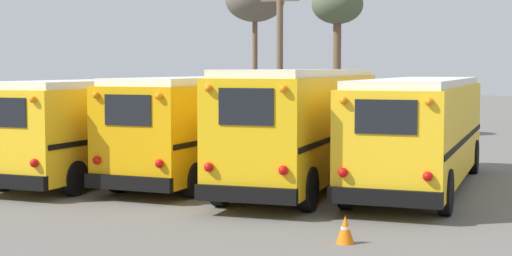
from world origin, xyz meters
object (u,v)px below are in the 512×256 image
Objects in this scene: school_bus_1 at (211,124)px; traffic_cone at (345,230)px; school_bus_2 at (303,123)px; utility_pole at (280,58)px; school_bus_3 at (420,129)px; bare_tree_1 at (337,10)px; bare_tree_2 at (255,1)px; school_bus_0 at (108,124)px.

traffic_cone is at bearing -50.97° from school_bus_1.
school_bus_2 is 14.08m from utility_pole.
utility_pole reaches higher than school_bus_1.
school_bus_3 is 14.80m from utility_pole.
bare_tree_2 reaches higher than bare_tree_1.
bare_tree_2 is (-2.27, 19.43, 5.41)m from school_bus_0.
school_bus_2 is (3.14, -0.73, 0.13)m from school_bus_1.
school_bus_3 is (9.43, 0.85, 0.05)m from school_bus_0.
school_bus_1 is 20.19m from bare_tree_2.
utility_pole is at bearing 98.62° from school_bus_1.
bare_tree_2 is (-5.41, 18.69, 5.37)m from school_bus_1.
bare_tree_1 is at bearing 63.10° from utility_pole.
utility_pole is 21.43m from traffic_cone.
school_bus_0 is at bearing -100.53° from bare_tree_1.
school_bus_1 reaches higher than school_bus_3.
bare_tree_1 reaches higher than school_bus_1.
school_bus_3 is 1.41× the size of bare_tree_1.
bare_tree_2 reaches higher than school_bus_0.
school_bus_1 is 1.16× the size of bare_tree_2.
traffic_cone is (7.82, -19.63, -3.55)m from utility_pole.
school_bus_3 reaches higher than traffic_cone.
bare_tree_1 is (-6.35, 15.71, 4.54)m from school_bus_3.
bare_tree_2 is at bearing 122.20° from school_bus_3.
school_bus_1 reaches higher than traffic_cone.
school_bus_0 is 1.01× the size of school_bus_1.
school_bus_0 is 1.33× the size of utility_pole.
utility_pole is at bearing -116.90° from bare_tree_1.
school_bus_1 is at bearing -81.38° from utility_pole.
school_bus_2 is 0.96× the size of school_bus_3.
school_bus_1 is at bearing 13.31° from school_bus_0.
utility_pole is at bearing 84.38° from school_bus_0.
bare_tree_1 is 13.71× the size of traffic_cone.
bare_tree_1 is 6.13m from bare_tree_2.
school_bus_3 is at bearing -56.20° from utility_pole.
school_bus_1 is 6.29m from school_bus_3.
school_bus_2 reaches higher than school_bus_0.
bare_tree_2 is at bearing 113.59° from traffic_cone.
bare_tree_1 is at bearing 90.23° from school_bus_1.
utility_pole is (1.28, 13.02, 2.18)m from school_bus_0.
bare_tree_2 is 29.22m from traffic_cone.
school_bus_1 is 16.46m from bare_tree_1.
bare_tree_2 is 15.39× the size of traffic_cone.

